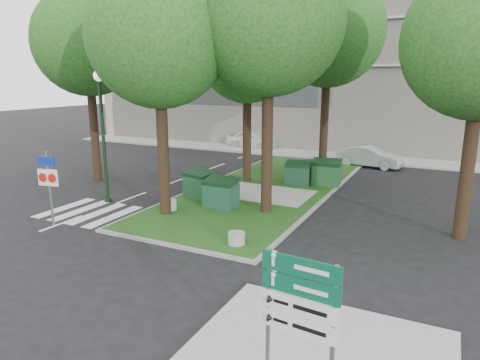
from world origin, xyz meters
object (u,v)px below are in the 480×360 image
Objects in this scene: car_white at (252,139)px; dumpster_b at (221,193)px; tree_median_near_left at (161,22)px; dumpster_a at (200,184)px; bollard_left at (169,205)px; dumpster_d at (326,173)px; tree_street_left at (89,31)px; car_silver at (369,157)px; tree_median_mid at (249,44)px; tree_median_near_right at (272,4)px; litter_bin at (333,177)px; street_lamp at (102,121)px; tree_median_far at (331,19)px; traffic_sign_pole at (49,179)px; bollard_right at (236,238)px; bollard_mid at (207,194)px; directional_sign at (300,310)px; dumpster_c at (298,173)px.

dumpster_b is at bearing -155.36° from car_white.
dumpster_a is at bearing 92.21° from tree_median_near_left.
dumpster_d is at bearing 56.39° from bollard_left.
tree_street_left is at bearing -172.61° from dumpster_a.
tree_median_mid is at bearing 151.68° from car_silver.
tree_median_near_right is 7.54m from dumpster_b.
dumpster_a is at bearing -130.91° from litter_bin.
dumpster_b is at bearing 13.24° from street_lamp.
tree_median_far reaches higher than tree_median_near_left.
street_lamp is at bearing -137.38° from litter_bin.
traffic_sign_pole is 18.51m from car_silver.
bollard_right is 0.85× the size of bollard_mid.
street_lamp is 1.44× the size of car_silver.
tree_median_near_left reaches higher than tree_median_mid.
car_silver is (3.92, 11.85, -0.07)m from dumpster_b.
tree_median_mid is at bearing 123.41° from directional_sign.
tree_median_mid is 8.06m from street_lamp.
tree_median_near_right reaches higher than dumpster_d.
dumpster_b is (-2.00, -0.35, -7.26)m from tree_median_near_right.
tree_median_near_left is at bearing 141.94° from directional_sign.
car_white reaches higher than bollard_mid.
litter_bin is (3.11, 6.35, -0.29)m from dumpster_b.
litter_bin is 0.23× the size of traffic_sign_pole.
dumpster_b is at bearing -12.30° from tree_street_left.
bollard_mid is (-3.37, -7.06, -7.97)m from tree_median_far.
tree_street_left is at bearing 169.38° from dumpster_b.
car_white reaches higher than bollard_right.
tree_street_left is at bearing 110.34° from traffic_sign_pole.
dumpster_a is 12.99m from directional_sign.
litter_bin is 0.15× the size of car_white.
dumpster_d is at bearing 80.30° from tree_median_near_right.
tree_median_near_right reaches higher than bollard_mid.
directional_sign is (7.97, -7.56, -5.46)m from tree_median_near_left.
tree_median_near_left is 5.20m from street_lamp.
tree_median_mid is 7.40m from dumpster_d.
tree_street_left is 17.15× the size of bollard_mid.
dumpster_d is at bearing 50.19° from bollard_mid.
bollard_mid is (-3.17, 0.44, -7.64)m from tree_median_near_right.
directional_sign is (4.87, -14.39, 1.16)m from dumpster_c.
dumpster_d is (11.41, 3.83, -6.90)m from tree_street_left.
car_silver is at bearing 55.37° from street_lamp.
street_lamp is at bearing 152.18° from car_silver.
traffic_sign_pole reaches higher than dumpster_b.
car_silver reaches higher than litter_bin.
tree_median_far is at bearing 68.72° from tree_median_near_left.
traffic_sign_pole is (-7.61, -10.17, 1.03)m from dumpster_d.
directional_sign reaches higher than bollard_mid.
tree_median_mid is at bearing 57.76° from traffic_sign_pole.
dumpster_a is 6.57m from dumpster_d.
dumpster_b is 0.53× the size of directional_sign.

